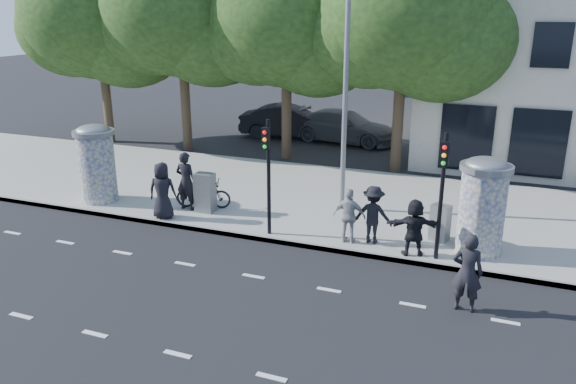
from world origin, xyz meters
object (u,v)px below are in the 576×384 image
at_px(ad_column_left, 97,161).
at_px(man_road, 467,272).
at_px(ped_b, 186,181).
at_px(ped_f, 414,227).
at_px(traffic_pole_far, 442,184).
at_px(ped_a, 163,191).
at_px(ad_column_right, 482,204).
at_px(street_lamp, 346,66).
at_px(bicycle, 203,194).
at_px(cabinet_right, 440,223).
at_px(car_right, 344,126).
at_px(traffic_pole_near, 268,166).
at_px(ped_d, 373,215).
at_px(cabinet_left, 205,193).
at_px(car_mid, 289,121).
at_px(ped_e, 349,216).

height_order(ad_column_left, man_road, ad_column_left).
xyz_separation_m(ped_b, ped_f, (7.53, -0.96, -0.18)).
height_order(traffic_pole_far, ped_a, traffic_pole_far).
distance_m(ad_column_right, street_lamp, 5.81).
xyz_separation_m(bicycle, cabinet_right, (7.63, -0.02, 0.05)).
bearing_deg(car_right, cabinet_right, -144.66).
bearing_deg(traffic_pole_far, ped_f, 173.45).
distance_m(ad_column_right, cabinet_right, 1.44).
bearing_deg(traffic_pole_far, traffic_pole_near, 180.00).
bearing_deg(ad_column_left, ped_d, -1.13).
distance_m(ad_column_right, cabinet_left, 8.50).
bearing_deg(cabinet_left, car_mid, 98.46).
xyz_separation_m(bicycle, cabinet_left, (0.24, -0.31, 0.16)).
distance_m(car_mid, car_right, 2.98).
relative_size(ped_e, car_right, 0.29).
distance_m(cabinet_left, car_mid, 12.03).
relative_size(ad_column_left, street_lamp, 0.33).
bearing_deg(traffic_pole_near, bicycle, 155.14).
distance_m(ped_a, bicycle, 1.53).
xyz_separation_m(ped_e, car_mid, (-6.67, 12.69, -0.11)).
xyz_separation_m(ad_column_left, ped_b, (3.25, 0.32, -0.42)).
bearing_deg(ad_column_right, ad_column_left, -179.08).
xyz_separation_m(street_lamp, ped_a, (-5.01, -2.78, -3.74)).
distance_m(ped_e, cabinet_left, 5.08).
distance_m(ad_column_right, traffic_pole_near, 5.91).
distance_m(ped_d, man_road, 3.83).
bearing_deg(bicycle, ped_f, -115.75).
height_order(ped_a, car_right, ped_a).
bearing_deg(traffic_pole_far, cabinet_right, 93.34).
xyz_separation_m(ad_column_right, ped_f, (-1.62, -0.84, -0.60)).
bearing_deg(street_lamp, traffic_pole_near, -116.23).
bearing_deg(ad_column_right, man_road, -91.96).
bearing_deg(ped_d, car_right, -71.31).
bearing_deg(ped_d, cabinet_right, -155.62).
bearing_deg(man_road, cabinet_right, -75.25).
bearing_deg(cabinet_right, man_road, -54.23).
relative_size(ped_b, car_right, 0.36).
relative_size(traffic_pole_far, street_lamp, 0.42).
bearing_deg(ped_b, man_road, 160.66).
height_order(ped_e, car_right, ped_e).
bearing_deg(cabinet_right, ad_column_left, -156.62).
bearing_deg(car_mid, ped_e, -162.03).
xyz_separation_m(car_mid, car_right, (2.98, -0.01, -0.04)).
distance_m(street_lamp, ped_b, 6.27).
xyz_separation_m(ad_column_left, traffic_pole_near, (6.60, -0.71, 0.69)).
height_order(ped_a, cabinet_left, ped_a).
relative_size(ad_column_left, traffic_pole_far, 0.78).
bearing_deg(car_right, traffic_pole_near, -166.31).
xyz_separation_m(ped_a, cabinet_right, (8.33, 1.27, -0.37)).
relative_size(traffic_pole_near, ped_d, 2.05).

